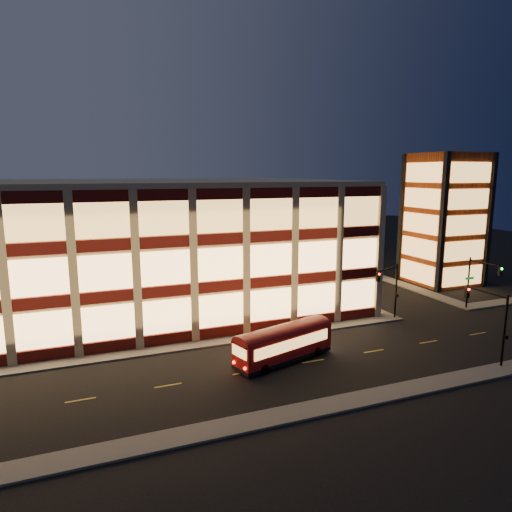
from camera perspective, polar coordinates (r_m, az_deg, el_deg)
name	(u,v)px	position (r m, az deg, el deg)	size (l,w,h in m)	color
ground	(178,352)	(41.04, -9.71, -11.76)	(200.00, 200.00, 0.00)	black
sidewalk_office_south	(141,352)	(41.51, -14.14, -11.56)	(54.00, 2.00, 0.15)	#514F4C
sidewalk_office_east	(317,284)	(64.08, 7.61, -3.52)	(2.00, 30.00, 0.15)	#514F4C
sidewalk_tower_south	(506,302)	(62.79, 28.79, -5.03)	(14.00, 2.00, 0.15)	#514F4C
sidewalk_tower_west	(382,278)	(69.96, 15.53, -2.64)	(2.00, 30.00, 0.15)	#514F4C
sidewalk_near	(222,428)	(29.67, -4.23, -20.67)	(100.00, 2.00, 0.15)	#514F4C
office_building	(121,244)	(55.04, -16.51, 1.47)	(50.45, 30.45, 14.50)	tan
stair_tower	(444,219)	(68.60, 22.43, 4.26)	(8.60, 8.60, 18.00)	#8C3814
traffic_signal_far	(390,283)	(49.10, 16.39, -3.30)	(3.79, 1.87, 6.00)	black
traffic_signal_right	(479,276)	(56.05, 26.12, -2.29)	(1.20, 4.37, 6.00)	black
traffic_signal_near	(490,313)	(42.05, 27.24, -6.30)	(0.32, 4.45, 6.00)	black
trolley_bus	(284,341)	(38.25, 3.47, -10.59)	(9.24, 4.74, 3.04)	#960908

